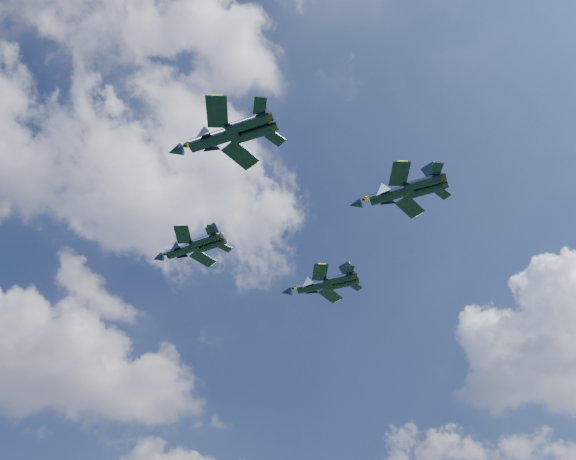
# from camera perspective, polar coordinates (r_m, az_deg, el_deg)

# --- Properties ---
(jet_lead) EXTENTS (12.61, 12.20, 3.38)m
(jet_lead) POSITION_cam_1_polar(r_m,az_deg,el_deg) (94.31, -10.78, -2.03)
(jet_lead) COLOR black
(jet_left) EXTENTS (15.17, 13.58, 3.93)m
(jet_left) POSITION_cam_1_polar(r_m,az_deg,el_deg) (76.11, -7.81, 9.09)
(jet_left) COLOR black
(jet_right) EXTENTS (13.94, 12.02, 3.56)m
(jet_right) POSITION_cam_1_polar(r_m,az_deg,el_deg) (100.10, 2.49, -5.72)
(jet_right) COLOR black
(jet_slot) EXTENTS (14.08, 12.80, 3.67)m
(jet_slot) POSITION_cam_1_polar(r_m,az_deg,el_deg) (84.31, 10.16, 3.53)
(jet_slot) COLOR black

